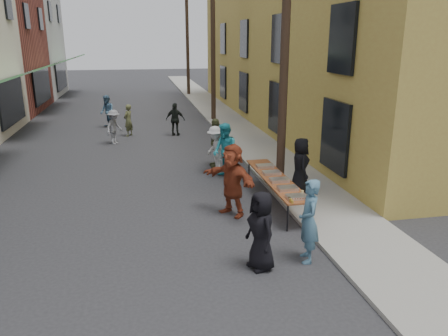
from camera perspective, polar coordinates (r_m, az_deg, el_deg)
name	(u,v)px	position (r m, az deg, el deg)	size (l,w,h in m)	color
ground	(143,242)	(10.41, -10.58, -9.48)	(120.00, 120.00, 0.00)	#28282B
sidewalk	(226,119)	(25.27, 0.20, 6.38)	(2.20, 60.00, 0.10)	gray
building_ochre	(338,29)	(25.86, 14.69, 17.12)	(10.00, 28.00, 10.00)	#AD8E3D
utility_pole_near	(285,39)	(13.08, 8.00, 16.33)	(0.26, 0.26, 9.00)	#2D2116
utility_pole_mid	(213,39)	(24.74, -1.44, 16.52)	(0.26, 0.26, 9.00)	#2D2116
utility_pole_far	(187,39)	(36.62, -4.81, 16.48)	(0.26, 0.26, 9.00)	#2D2116
serving_table	(276,179)	(12.37, 6.78, -1.48)	(0.70, 4.00, 0.75)	brown
catering_tray_sausage	(297,197)	(10.87, 9.45, -3.73)	(0.50, 0.33, 0.08)	maroon
catering_tray_foil_b	(288,188)	(11.44, 8.32, -2.63)	(0.50, 0.33, 0.08)	#B2B2B7
catering_tray_buns	(279,180)	(12.07, 7.23, -1.57)	(0.50, 0.33, 0.08)	tan
catering_tray_foil_d	(272,173)	(12.70, 6.24, -0.60)	(0.50, 0.33, 0.08)	#B2B2B7
catering_tray_buns_end	(265,166)	(13.34, 5.35, 0.26)	(0.50, 0.33, 0.08)	tan
condiment_jar_a	(292,202)	(10.54, 8.89, -4.37)	(0.07, 0.07, 0.08)	#A57F26
condiment_jar_b	(291,200)	(10.62, 8.71, -4.19)	(0.07, 0.07, 0.08)	#A57F26
condiment_jar_c	(289,199)	(10.71, 8.53, -4.00)	(0.07, 0.07, 0.08)	#A57F26
cup_stack	(308,199)	(10.72, 10.92, -4.00)	(0.08, 0.08, 0.12)	tan
guest_front_a	(261,231)	(8.85, 4.85, -8.15)	(0.81, 0.53, 1.65)	black
guest_front_b	(309,221)	(9.25, 11.01, -6.81)	(0.65, 0.43, 1.80)	#47718A
guest_front_c	(225,151)	(14.43, 0.12, 2.18)	(0.91, 0.71, 1.87)	#2BA7B5
guest_front_d	(216,150)	(15.06, -1.09, 2.38)	(1.07, 0.62, 1.66)	silver
guest_front_e	(216,143)	(15.84, -1.10, 3.32)	(1.04, 0.43, 1.78)	#4F5531
guest_queue_back	(232,180)	(11.43, 1.08, -1.56)	(1.79, 0.57, 1.93)	maroon
server	(300,165)	(13.07, 9.95, 0.34)	(0.80, 0.52, 1.65)	black
passerby_left	(114,127)	(19.96, -14.17, 5.21)	(0.98, 0.57, 1.52)	gray
passerby_mid	(175,119)	(21.20, -6.37, 6.32)	(0.92, 0.38, 1.58)	black
passerby_right	(128,120)	(21.47, -12.40, 6.10)	(0.55, 0.36, 1.52)	brown
passerby_far	(107,112)	(23.77, -15.02, 7.13)	(0.83, 0.65, 1.71)	teal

